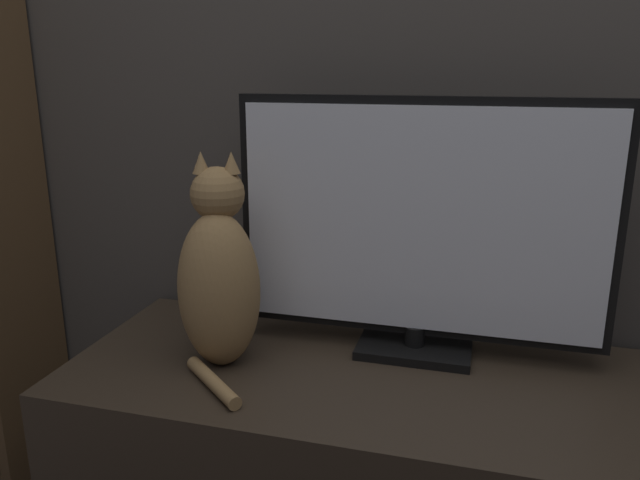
# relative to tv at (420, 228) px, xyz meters

# --- Properties ---
(tv) EXTENTS (0.80, 0.15, 0.56)m
(tv) POSITION_rel_tv_xyz_m (0.00, 0.00, 0.00)
(tv) COLOR black
(tv) RESTS_ON tv_stand
(cat) EXTENTS (0.22, 0.28, 0.45)m
(cat) POSITION_rel_tv_xyz_m (-0.39, -0.16, -0.10)
(cat) COLOR #997547
(cat) RESTS_ON tv_stand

